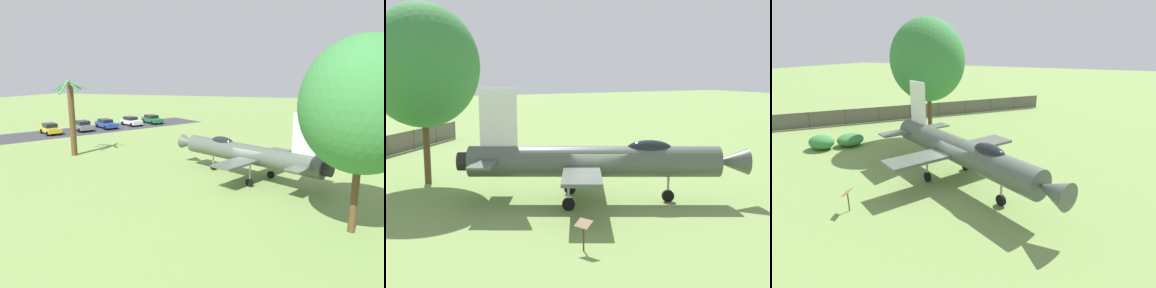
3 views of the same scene
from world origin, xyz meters
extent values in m
plane|color=#75934C|center=(0.00, 0.00, 0.00)|extent=(200.00, 200.00, 0.00)
cylinder|color=#4C564C|center=(0.00, 0.00, 2.02)|extent=(6.88, 11.51, 1.50)
cone|color=#4C564C|center=(-3.04, -5.95, 2.02)|extent=(1.87, 2.01, 1.28)
cylinder|color=black|center=(2.88, 5.64, 2.02)|extent=(1.08, 0.95, 0.90)
ellipsoid|color=black|center=(-1.22, -2.38, 2.66)|extent=(1.80, 2.37, 0.84)
cube|color=white|center=(2.11, 4.12, 4.18)|extent=(0.94, 1.67, 2.81)
cube|color=#4C564C|center=(2.49, -0.59, 1.84)|extent=(3.86, 3.10, 0.16)
cube|color=#4C564C|center=(-1.93, 1.67, 1.84)|extent=(3.86, 3.10, 0.16)
cube|color=#4C564C|center=(3.80, 3.80, 2.17)|extent=(2.10, 1.80, 0.10)
cube|color=#4C564C|center=(0.86, 5.30, 2.17)|extent=(2.10, 1.80, 0.10)
cylinder|color=#A5A8AD|center=(-1.66, -3.25, 1.09)|extent=(0.12, 0.12, 1.57)
cylinder|color=black|center=(-1.66, -3.25, 0.30)|extent=(0.43, 0.62, 0.60)
cylinder|color=#A5A8AD|center=(1.85, 0.42, 1.09)|extent=(0.12, 0.12, 1.57)
cylinder|color=black|center=(1.85, 0.42, 0.30)|extent=(0.43, 0.62, 0.60)
cylinder|color=#A5A8AD|center=(-0.74, 1.74, 1.09)|extent=(0.12, 0.12, 1.57)
cylinder|color=black|center=(-0.74, 1.74, 0.30)|extent=(0.43, 0.62, 0.60)
cylinder|color=brown|center=(7.64, 6.64, 2.46)|extent=(0.37, 0.37, 4.93)
ellipsoid|color=#387F3D|center=(7.64, 6.64, 6.68)|extent=(6.37, 6.24, 6.87)
cylinder|color=#4C4238|center=(25.41, 1.23, 0.81)|extent=(0.08, 0.08, 1.62)
cylinder|color=#4C4238|center=(22.87, 3.46, 0.81)|extent=(0.08, 0.08, 1.62)
cylinder|color=#4C4238|center=(20.32, 5.69, 0.81)|extent=(0.08, 0.08, 1.62)
cylinder|color=#4C4238|center=(17.78, 7.92, 0.81)|extent=(0.08, 0.08, 1.62)
cylinder|color=#4C4238|center=(15.24, 10.14, 0.81)|extent=(0.08, 0.08, 1.62)
cylinder|color=#4C4238|center=(12.69, 12.37, 0.81)|extent=(0.08, 0.08, 1.62)
cylinder|color=#4C4238|center=(10.15, 14.60, 0.81)|extent=(0.08, 0.08, 1.62)
cylinder|color=#4C4238|center=(7.61, 16.83, 0.81)|extent=(0.08, 0.08, 1.62)
cylinder|color=#4C4238|center=(5.07, 19.06, 0.81)|extent=(0.08, 0.08, 1.62)
cylinder|color=#4C4238|center=(12.69, 12.37, 1.57)|extent=(25.46, 22.32, 0.05)
cube|color=#59544C|center=(12.69, 12.37, 0.81)|extent=(25.44, 22.30, 1.55)
ellipsoid|color=#387F3D|center=(0.93, 12.60, 0.56)|extent=(1.74, 2.08, 1.13)
ellipsoid|color=#387F3D|center=(2.62, 11.23, 0.49)|extent=(2.18, 2.00, 0.98)
cylinder|color=#333333|center=(-5.42, 3.40, 0.45)|extent=(0.06, 0.06, 0.90)
cube|color=olive|center=(-5.42, 3.40, 1.02)|extent=(0.71, 0.60, 0.25)
camera|label=1|loc=(26.09, 3.74, 8.16)|focal=31.81mm
camera|label=2|loc=(-19.62, 10.83, 6.41)|focal=43.83mm
camera|label=3|loc=(-15.39, -7.70, 7.91)|focal=29.09mm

